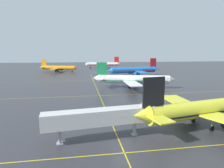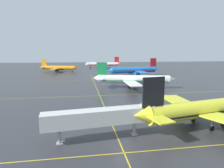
{
  "view_description": "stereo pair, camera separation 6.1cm",
  "coord_description": "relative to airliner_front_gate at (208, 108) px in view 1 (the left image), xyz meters",
  "views": [
    {
      "loc": [
        -6.12,
        -28.18,
        15.11
      ],
      "look_at": [
        5.32,
        43.25,
        3.32
      ],
      "focal_mm": 30.2,
      "sensor_mm": 36.0,
      "label": 1
    },
    {
      "loc": [
        -6.06,
        -28.19,
        15.11
      ],
      "look_at": [
        5.32,
        43.25,
        3.32
      ],
      "focal_mm": 30.2,
      "sensor_mm": 36.0,
      "label": 2
    }
  ],
  "objects": [
    {
      "name": "airliner_second_row",
      "position": [
        -3.78,
        45.14,
        0.08
      ],
      "size": [
        35.74,
        30.39,
        11.21
      ],
      "color": "white",
      "rests_on": "ground"
    },
    {
      "name": "airliner_far_right_stand",
      "position": [
        -4.0,
        161.99,
        0.23
      ],
      "size": [
        37.43,
        32.01,
        11.64
      ],
      "color": "white",
      "rests_on": "ground"
    },
    {
      "name": "airliner_front_gate",
      "position": [
        0.0,
        0.0,
        0.0
      ],
      "size": [
        35.09,
        29.82,
        10.96
      ],
      "color": "yellow",
      "rests_on": "ground"
    },
    {
      "name": "jet_bridge",
      "position": [
        -20.63,
        -2.47,
        0.32
      ],
      "size": [
        21.61,
        5.4,
        5.58
      ],
      "color": "silver",
      "rests_on": "ground"
    },
    {
      "name": "airliner_far_left_stand",
      "position": [
        -44.87,
        125.06,
        -0.27
      ],
      "size": [
        31.98,
        27.34,
        10.18
      ],
      "color": "orange",
      "rests_on": "ground"
    },
    {
      "name": "airliner_third_row",
      "position": [
        9.14,
        88.28,
        0.28
      ],
      "size": [
        37.73,
        32.04,
        11.8
      ],
      "color": "blue",
      "rests_on": "ground"
    },
    {
      "name": "ground_plane",
      "position": [
        -19.72,
        -6.12,
        -3.74
      ],
      "size": [
        600.0,
        600.0,
        0.0
      ],
      "primitive_type": "plane",
      "color": "#333338"
    },
    {
      "name": "taxiway_markings",
      "position": [
        -19.72,
        32.15,
        -3.74
      ],
      "size": [
        121.2,
        132.89,
        0.01
      ],
      "color": "yellow",
      "rests_on": "ground"
    }
  ]
}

